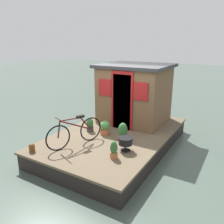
% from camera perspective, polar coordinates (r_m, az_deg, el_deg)
% --- Properties ---
extents(ground_plane, '(60.00, 60.00, 0.00)m').
position_cam_1_polar(ground_plane, '(7.10, 0.83, -8.74)').
color(ground_plane, '#47564C').
extents(houseboat_deck, '(4.80, 3.00, 0.48)m').
position_cam_1_polar(houseboat_deck, '(7.00, 0.84, -6.96)').
color(houseboat_deck, brown).
rests_on(houseboat_deck, ground_plane).
extents(houseboat_cabin, '(1.99, 2.22, 1.93)m').
position_cam_1_polar(houseboat_cabin, '(7.72, 5.67, 4.71)').
color(houseboat_cabin, brown).
rests_on(houseboat_cabin, houseboat_deck).
extents(bicycle, '(1.55, 0.68, 0.80)m').
position_cam_1_polar(bicycle, '(6.03, -9.15, -4.92)').
color(bicycle, black).
rests_on(bicycle, houseboat_deck).
extents(potted_plant_geranium, '(0.26, 0.26, 0.50)m').
position_cam_1_polar(potted_plant_geranium, '(6.31, 2.70, -4.86)').
color(potted_plant_geranium, '#935138').
rests_on(potted_plant_geranium, houseboat_deck).
extents(potted_plant_rosemary, '(0.18, 0.18, 0.43)m').
position_cam_1_polar(potted_plant_rosemary, '(5.39, 0.46, -9.49)').
color(potted_plant_rosemary, '#B2603D').
rests_on(potted_plant_rosemary, houseboat_deck).
extents(potted_plant_basil, '(0.28, 0.28, 0.42)m').
position_cam_1_polar(potted_plant_basil, '(6.71, -1.80, -3.94)').
color(potted_plant_basil, '#B2603D').
rests_on(potted_plant_basil, houseboat_deck).
extents(potted_plant_lavender, '(0.21, 0.21, 0.42)m').
position_cam_1_polar(potted_plant_lavender, '(6.97, -5.50, -3.23)').
color(potted_plant_lavender, '#38383D').
rests_on(potted_plant_lavender, houseboat_deck).
extents(charcoal_grill, '(0.35, 0.35, 0.35)m').
position_cam_1_polar(charcoal_grill, '(5.73, 3.37, -7.36)').
color(charcoal_grill, black).
rests_on(charcoal_grill, houseboat_deck).
extents(mooring_bollard, '(0.15, 0.15, 0.22)m').
position_cam_1_polar(mooring_bollard, '(6.05, -19.32, -8.36)').
color(mooring_bollard, brown).
rests_on(mooring_bollard, houseboat_deck).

